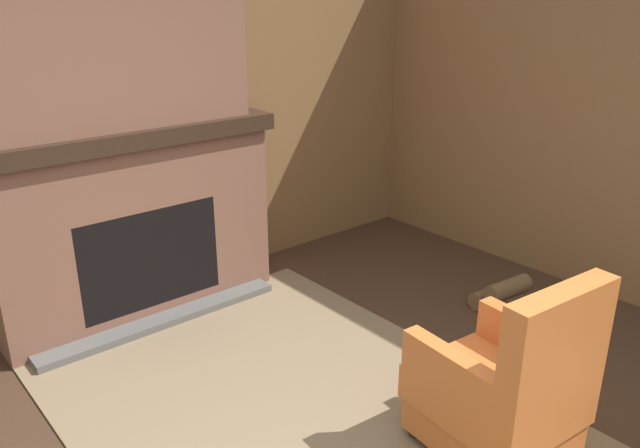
# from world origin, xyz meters

# --- Properties ---
(wood_panel_wall_left) EXTENTS (0.06, 6.08, 2.67)m
(wood_panel_wall_left) POSITION_xyz_m (-2.77, 0.00, 1.33)
(wood_panel_wall_left) COLOR brown
(wood_panel_wall_left) RESTS_ON ground
(fireplace_hearth) EXTENTS (0.65, 1.99, 1.32)m
(fireplace_hearth) POSITION_xyz_m (-2.51, 0.00, 0.66)
(fireplace_hearth) COLOR brown
(fireplace_hearth) RESTS_ON ground
(chimney_breast) EXTENTS (0.39, 1.66, 1.32)m
(chimney_breast) POSITION_xyz_m (-2.52, 0.00, 1.98)
(chimney_breast) COLOR brown
(chimney_breast) RESTS_ON fireplace_hearth
(armchair) EXTENTS (0.74, 0.68, 0.99)m
(armchair) POSITION_xyz_m (-0.00, 0.66, 0.36)
(armchair) COLOR #C6662D
(armchair) RESTS_ON ground
(firewood_stack) EXTENTS (0.43, 0.41, 0.24)m
(firewood_stack) POSITION_xyz_m (-0.82, 1.95, 0.09)
(firewood_stack) COLOR brown
(firewood_stack) RESTS_ON ground
(storage_case) EXTENTS (0.14, 0.26, 0.12)m
(storage_case) POSITION_xyz_m (-2.56, 0.18, 1.38)
(storage_case) COLOR gray
(storage_case) RESTS_ON fireplace_hearth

